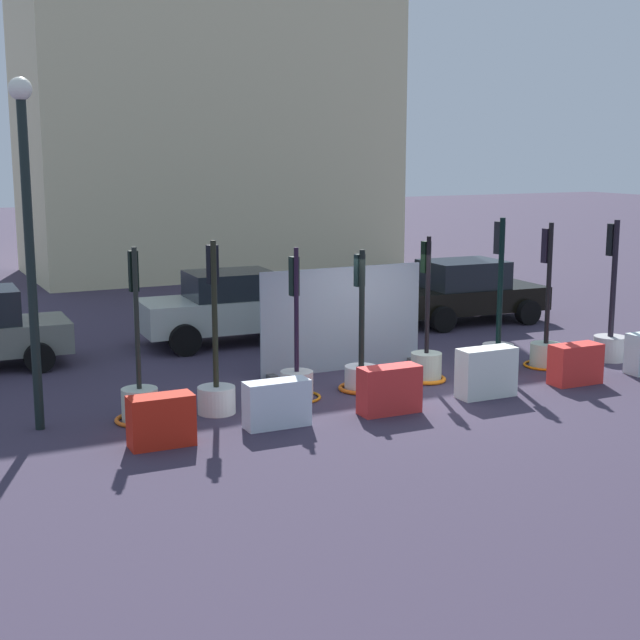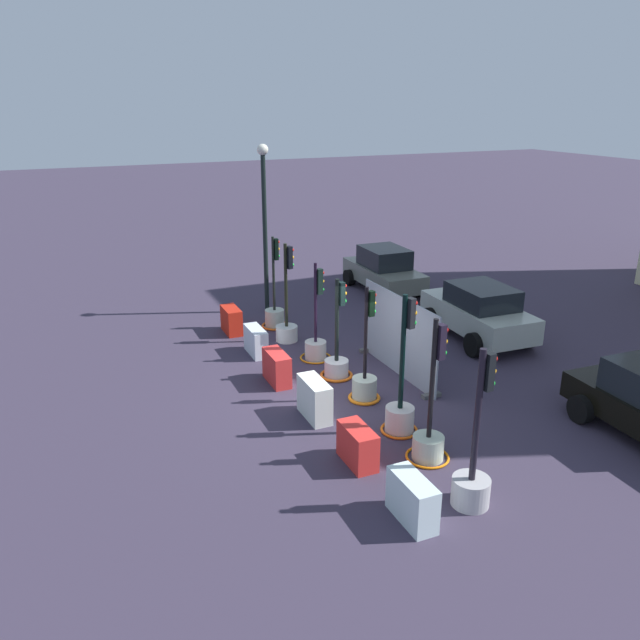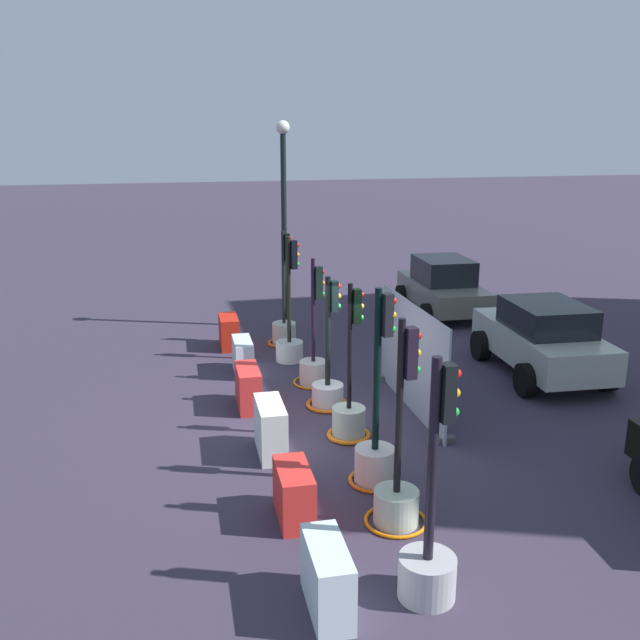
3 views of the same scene
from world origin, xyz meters
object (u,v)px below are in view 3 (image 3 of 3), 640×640
(construction_barrier_2, at_px, (248,388))
(car_grey_saloon, at_px, (443,286))
(traffic_light_2, at_px, (314,364))
(traffic_light_0, at_px, (284,328))
(traffic_light_3, at_px, (328,386))
(construction_barrier_3, at_px, (271,429))
(street_lamp_post, at_px, (284,205))
(construction_barrier_5, at_px, (327,578))
(traffic_light_6, at_px, (397,489))
(traffic_light_5, at_px, (376,449))
(traffic_light_7, at_px, (429,552))
(traffic_light_1, at_px, (290,338))
(traffic_light_4, at_px, (349,414))
(construction_barrier_1, at_px, (243,356))
(construction_barrier_4, at_px, (294,494))
(car_silver_hatchback, at_px, (542,338))
(construction_barrier_0, at_px, (229,332))

(construction_barrier_2, distance_m, car_grey_saloon, 9.00)
(traffic_light_2, bearing_deg, traffic_light_0, -177.54)
(traffic_light_3, height_order, construction_barrier_3, traffic_light_3)
(street_lamp_post, bearing_deg, construction_barrier_3, -11.90)
(traffic_light_3, bearing_deg, construction_barrier_5, -13.53)
(traffic_light_6, relative_size, construction_barrier_2, 2.77)
(traffic_light_5, relative_size, traffic_light_7, 1.04)
(traffic_light_3, bearing_deg, car_grey_saloon, 141.63)
(car_grey_saloon, bearing_deg, traffic_light_5, -27.83)
(traffic_light_1, xyz_separation_m, car_grey_saloon, (-3.41, 5.29, 0.24))
(traffic_light_2, xyz_separation_m, traffic_light_4, (2.83, 0.04, -0.00))
(traffic_light_0, bearing_deg, traffic_light_4, 1.65)
(construction_barrier_3, xyz_separation_m, construction_barrier_5, (4.15, 0.01, -0.04))
(traffic_light_1, relative_size, construction_barrier_1, 2.74)
(traffic_light_2, xyz_separation_m, traffic_light_5, (4.54, 0.00, 0.12))
(traffic_light_1, distance_m, traffic_light_7, 9.00)
(traffic_light_6, bearing_deg, traffic_light_0, -179.46)
(construction_barrier_4, relative_size, car_silver_hatchback, 0.26)
(construction_barrier_1, bearing_deg, traffic_light_6, 11.52)
(traffic_light_5, relative_size, construction_barrier_3, 2.83)
(traffic_light_3, relative_size, traffic_light_5, 0.85)
(traffic_light_7, height_order, construction_barrier_1, traffic_light_7)
(traffic_light_2, xyz_separation_m, traffic_light_3, (1.35, 0.00, -0.00))
(construction_barrier_3, relative_size, car_silver_hatchback, 0.28)
(traffic_light_1, relative_size, traffic_light_5, 0.95)
(traffic_light_4, height_order, construction_barrier_3, traffic_light_4)
(construction_barrier_4, height_order, construction_barrier_5, construction_barrier_5)
(traffic_light_5, distance_m, traffic_light_6, 1.20)
(traffic_light_6, xyz_separation_m, construction_barrier_3, (-2.56, -1.40, -0.06))
(construction_barrier_1, xyz_separation_m, construction_barrier_4, (6.32, -0.02, 0.00))
(traffic_light_5, distance_m, construction_barrier_3, 1.99)
(traffic_light_3, xyz_separation_m, traffic_light_6, (4.39, -0.05, 0.08))
(traffic_light_2, height_order, construction_barrier_1, traffic_light_2)
(traffic_light_7, xyz_separation_m, construction_barrier_3, (-4.19, -1.23, -0.15))
(traffic_light_6, xyz_separation_m, car_grey_saloon, (-10.78, 5.11, 0.29))
(traffic_light_1, relative_size, traffic_light_2, 1.08)
(construction_barrier_5, bearing_deg, construction_barrier_4, -179.75)
(traffic_light_6, bearing_deg, traffic_light_4, 178.34)
(construction_barrier_5, relative_size, street_lamp_post, 0.20)
(traffic_light_3, height_order, traffic_light_6, traffic_light_6)
(traffic_light_0, height_order, traffic_light_3, traffic_light_0)
(traffic_light_2, height_order, construction_barrier_2, traffic_light_2)
(car_silver_hatchback, bearing_deg, traffic_light_2, -96.37)
(construction_barrier_3, height_order, construction_barrier_4, construction_barrier_3)
(car_silver_hatchback, bearing_deg, car_grey_saloon, -179.26)
(traffic_light_6, relative_size, construction_barrier_1, 2.76)
(traffic_light_6, distance_m, construction_barrier_0, 8.88)
(traffic_light_7, bearing_deg, traffic_light_1, -179.91)
(car_silver_hatchback, xyz_separation_m, car_grey_saloon, (-5.62, -0.07, -0.04))
(construction_barrier_1, xyz_separation_m, car_silver_hatchback, (1.59, 6.56, 0.46))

